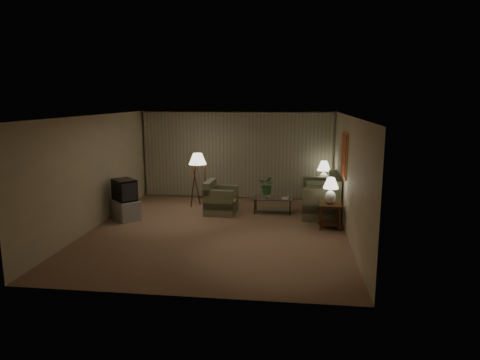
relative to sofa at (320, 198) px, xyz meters
name	(u,v)px	position (x,y,z in m)	size (l,w,h in m)	color
ground	(218,230)	(-2.50, -1.85, -0.42)	(7.00, 7.00, 0.00)	#A4795A
room_shell	(228,150)	(-2.48, -0.34, 1.33)	(6.04, 7.02, 2.72)	#BCB291
sofa	(320,198)	(0.00, 0.00, 0.00)	(1.94, 1.04, 0.84)	#80815A
armchair	(221,201)	(-2.67, -0.36, -0.07)	(0.93, 0.89, 0.71)	#80815A
side_table_near	(330,211)	(0.15, -1.35, -0.01)	(0.54, 0.54, 0.60)	#3C1C10
side_table_far	(323,191)	(0.15, 1.05, -0.03)	(0.48, 0.40, 0.60)	#3C1C10
table_lamp_near	(331,188)	(0.15, -1.35, 0.56)	(0.37, 0.37, 0.64)	white
table_lamp_far	(324,171)	(0.15, 1.05, 0.59)	(0.40, 0.40, 0.69)	white
coffee_table	(273,203)	(-1.28, -0.10, -0.15)	(1.09, 0.60, 0.41)	silver
tv_cabinet	(125,209)	(-5.05, -1.20, -0.17)	(0.95, 0.95, 0.50)	#A7A7AA
crt_tv	(124,190)	(-5.05, -1.20, 0.35)	(0.77, 0.77, 0.55)	black
floor_lamp	(198,179)	(-3.46, 0.32, 0.39)	(0.50, 0.50, 1.55)	#3C1C10
ottoman	(217,198)	(-2.97, 0.60, -0.22)	(0.60, 0.60, 0.40)	#B1683C
vase	(267,195)	(-1.43, -0.10, 0.06)	(0.14, 0.14, 0.14)	white
flowers	(267,183)	(-1.43, -0.10, 0.39)	(0.46, 0.39, 0.51)	#327031
book	(282,199)	(-1.03, -0.20, 0.00)	(0.17, 0.24, 0.02)	olive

